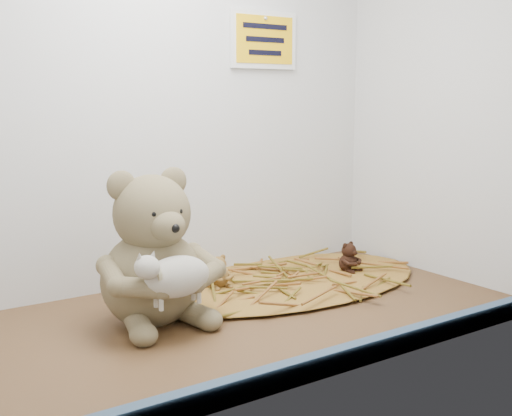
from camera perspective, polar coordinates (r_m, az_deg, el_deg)
alcove_shell at (r=122.95cm, az=-5.56°, el=11.38°), size 120.40×60.20×90.40cm
front_rail at (r=99.67cm, az=5.59°, el=-13.72°), size 119.28×2.20×3.60cm
straw_bed at (r=146.25cm, az=2.68°, el=-6.44°), size 69.32×40.25×1.34cm
main_teddy at (r=119.85cm, az=-9.30°, el=-3.40°), size 23.63×24.90×28.82cm
toy_lamb at (r=111.64cm, az=-7.02°, el=-6.08°), size 15.73×9.60×10.16cm
mini_teddy_tan at (r=138.88cm, az=-3.39°, el=-5.51°), size 5.82×6.13×7.10cm
mini_teddy_brown at (r=152.89cm, az=8.20°, el=-4.19°), size 6.97×7.19×7.02cm
wall_sign at (r=156.61cm, az=0.69°, el=14.72°), size 16.00×1.20×11.00cm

